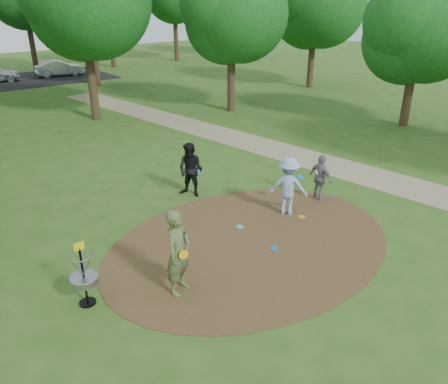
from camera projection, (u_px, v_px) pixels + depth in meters
ground at (251, 243)px, 11.87m from camera, size 100.00×100.00×0.00m
dirt_clearing at (251, 243)px, 11.86m from camera, size 8.40×8.40×0.02m
footpath at (343, 169)px, 16.96m from camera, size 7.55×39.89×0.01m
parking_lot at (19, 80)px, 34.50m from camera, size 14.00×8.00×0.01m
player_observer_with_disc at (178, 252)px, 9.55m from camera, size 0.89×0.79×2.04m
player_throwing_with_disc at (288, 186)px, 13.11m from camera, size 1.30×1.34×1.82m
player_walking_with_disc at (191, 170)px, 14.34m from camera, size 1.02×1.10×1.82m
player_waiting_with_disc at (321, 178)px, 14.08m from camera, size 0.44×0.93×1.55m
disc_ground_cyan at (240, 227)px, 12.64m from camera, size 0.22×0.22×0.02m
disc_ground_blue at (274, 248)px, 11.57m from camera, size 0.22×0.22×0.02m
disc_ground_red at (174, 236)px, 12.15m from camera, size 0.22×0.22×0.02m
car_right at (59, 68)px, 36.18m from camera, size 3.93×1.86×1.24m
disc_ground_orange at (302, 217)px, 13.21m from camera, size 0.22×0.22×0.02m
disc_golf_basket at (83, 270)px, 9.19m from camera, size 0.63×0.63×1.54m
tree_ring at (137, 18)px, 18.23m from camera, size 37.36×45.48×9.28m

